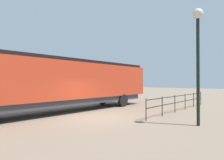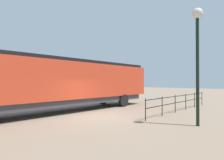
% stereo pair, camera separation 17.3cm
% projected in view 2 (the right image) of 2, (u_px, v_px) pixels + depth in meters
% --- Properties ---
extents(ground_plane, '(120.00, 120.00, 0.00)m').
position_uv_depth(ground_plane, '(98.00, 117.00, 11.80)').
color(ground_plane, '#84705B').
extents(locomotive, '(2.88, 17.29, 3.86)m').
position_uv_depth(locomotive, '(67.00, 82.00, 14.13)').
color(locomotive, red).
rests_on(locomotive, ground_plane).
extents(lamp_post, '(0.53, 0.53, 5.92)m').
position_uv_depth(lamp_post, '(197.00, 41.00, 9.50)').
color(lamp_post, black).
rests_on(lamp_post, ground_plane).
extents(platform_fence, '(0.05, 9.81, 1.26)m').
position_uv_depth(platform_fence, '(181.00, 100.00, 14.29)').
color(platform_fence, black).
rests_on(platform_fence, ground_plane).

